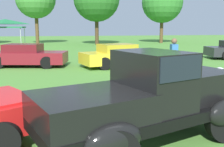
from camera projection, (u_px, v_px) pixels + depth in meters
ground_plane at (112, 139)px, 5.13m from camera, size 120.00×120.00×0.00m
feature_pickup_truck at (149, 97)px, 4.87m from camera, size 4.35×2.84×1.70m
show_car_burgundy at (26, 56)px, 14.42m from camera, size 4.46×2.53×1.22m
show_car_yellow at (119, 56)px, 14.45m from camera, size 4.44×2.67×1.22m
spectator_by_row at (174, 58)px, 10.54m from camera, size 0.31×0.44×1.69m
canopy_tent_left_field at (5, 23)px, 20.20m from camera, size 2.71×2.71×2.71m
treeline_mid_right at (162, 2)px, 35.03m from camera, size 5.35×5.35×7.97m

